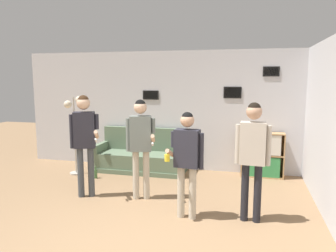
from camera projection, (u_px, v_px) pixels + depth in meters
wall_back at (182, 111)px, 7.48m from camera, size 7.69×0.08×2.70m
wall_right at (328, 127)px, 4.95m from camera, size 0.06×6.26×2.70m
couch at (141, 157)px, 7.44m from camera, size 2.04×0.80×0.95m
bookshelf at (262, 155)px, 6.95m from camera, size 0.88×0.30×0.95m
floor_lamp at (74, 119)px, 7.05m from camera, size 0.45×0.28×1.71m
person_player_foreground_left at (84, 134)px, 5.67m from camera, size 0.59×0.42×1.80m
person_player_foreground_center at (141, 138)px, 5.57m from camera, size 0.56×0.43×1.73m
person_watcher_holding_cup at (187, 154)px, 4.80m from camera, size 0.53×0.39×1.60m
person_spectator_near_bookshelf at (253, 149)px, 4.67m from camera, size 0.50×0.23×1.75m
bottle_on_floor at (96, 174)px, 6.88m from camera, size 0.07×0.07×0.26m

